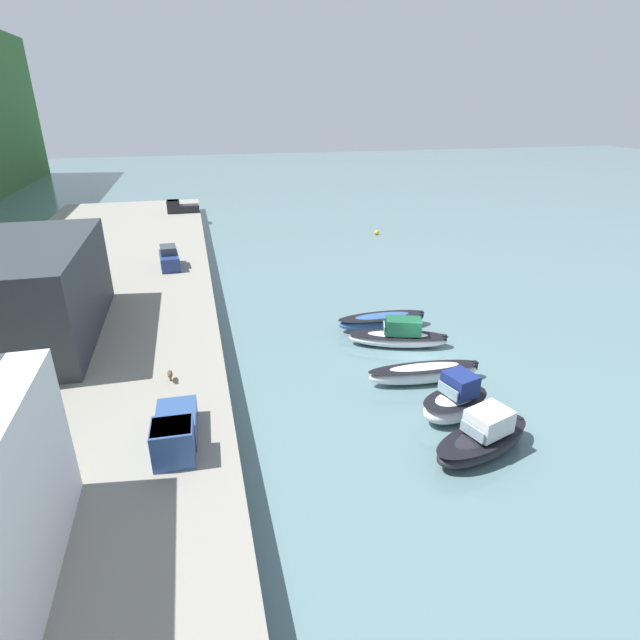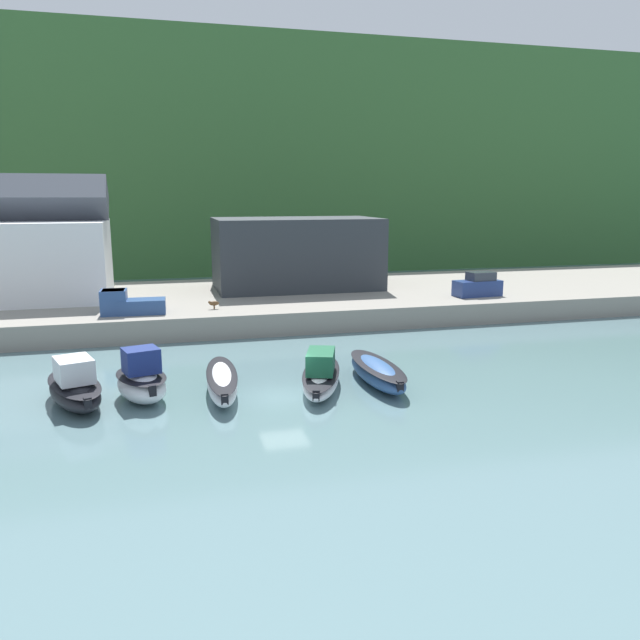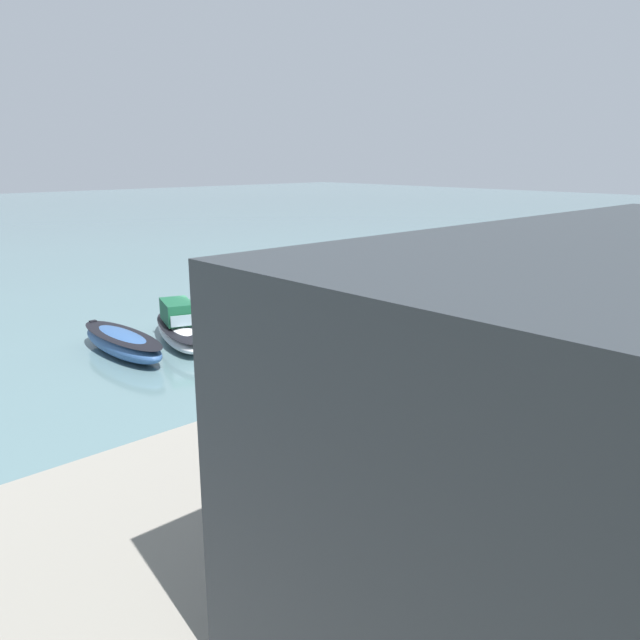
{
  "view_description": "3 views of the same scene",
  "coord_description": "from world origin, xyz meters",
  "px_view_note": "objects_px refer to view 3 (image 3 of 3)",
  "views": [
    {
      "loc": [
        -29.68,
        15.11,
        17.31
      ],
      "look_at": [
        4.58,
        6.45,
        1.81
      ],
      "focal_mm": 28.0,
      "sensor_mm": 36.0,
      "label": 1
    },
    {
      "loc": [
        -6.37,
        -31.79,
        10.8
      ],
      "look_at": [
        4.73,
        10.25,
        1.97
      ],
      "focal_mm": 35.0,
      "sensor_mm": 36.0,
      "label": 2
    },
    {
      "loc": [
        19.08,
        30.17,
        9.89
      ],
      "look_at": [
        -0.29,
        9.35,
        2.44
      ],
      "focal_mm": 35.0,
      "sensor_mm": 36.0,
      "label": 3
    }
  ],
  "objects_px": {
    "moored_boat_2": "(264,315)",
    "mooring_buoy_0": "(426,249)",
    "moored_boat_1": "(316,298)",
    "dog_on_quay": "(491,355)",
    "moored_boat_4": "(122,343)",
    "pickup_truck_0": "(560,316)",
    "moored_boat_0": "(353,293)",
    "moored_boat_3": "(179,328)"
  },
  "relations": [
    {
      "from": "moored_boat_2",
      "to": "mooring_buoy_0",
      "type": "bearing_deg",
      "value": -155.39
    },
    {
      "from": "moored_boat_1",
      "to": "mooring_buoy_0",
      "type": "height_order",
      "value": "moored_boat_1"
    },
    {
      "from": "moored_boat_1",
      "to": "moored_boat_2",
      "type": "distance_m",
      "value": 4.24
    },
    {
      "from": "moored_boat_1",
      "to": "dog_on_quay",
      "type": "xyz_separation_m",
      "value": [
        5.33,
        16.22,
        1.17
      ]
    },
    {
      "from": "moored_boat_2",
      "to": "moored_boat_4",
      "type": "bearing_deg",
      "value": 1.43
    },
    {
      "from": "pickup_truck_0",
      "to": "mooring_buoy_0",
      "type": "height_order",
      "value": "pickup_truck_0"
    },
    {
      "from": "moored_boat_2",
      "to": "pickup_truck_0",
      "type": "bearing_deg",
      "value": 112.61
    },
    {
      "from": "moored_boat_0",
      "to": "dog_on_quay",
      "type": "distance_m",
      "value": 18.31
    },
    {
      "from": "dog_on_quay",
      "to": "moored_boat_3",
      "type": "bearing_deg",
      "value": -167.97
    },
    {
      "from": "moored_boat_3",
      "to": "pickup_truck_0",
      "type": "distance_m",
      "value": 19.68
    },
    {
      "from": "mooring_buoy_0",
      "to": "dog_on_quay",
      "type": "bearing_deg",
      "value": 40.98
    },
    {
      "from": "moored_boat_1",
      "to": "pickup_truck_0",
      "type": "bearing_deg",
      "value": 78.48
    },
    {
      "from": "moored_boat_0",
      "to": "moored_boat_2",
      "type": "bearing_deg",
      "value": -19.32
    },
    {
      "from": "moored_boat_2",
      "to": "moored_boat_3",
      "type": "relative_size",
      "value": 1.0
    },
    {
      "from": "moored_boat_2",
      "to": "mooring_buoy_0",
      "type": "xyz_separation_m",
      "value": [
        -31.35,
        -11.96,
        -0.39
      ]
    },
    {
      "from": "moored_boat_1",
      "to": "pickup_truck_0",
      "type": "xyz_separation_m",
      "value": [
        -1.18,
        15.82,
        1.54
      ]
    },
    {
      "from": "moored_boat_1",
      "to": "dog_on_quay",
      "type": "height_order",
      "value": "moored_boat_1"
    },
    {
      "from": "moored_boat_2",
      "to": "moored_boat_0",
      "type": "bearing_deg",
      "value": -177.55
    },
    {
      "from": "moored_boat_0",
      "to": "dog_on_quay",
      "type": "bearing_deg",
      "value": 43.56
    },
    {
      "from": "moored_boat_4",
      "to": "dog_on_quay",
      "type": "height_order",
      "value": "dog_on_quay"
    },
    {
      "from": "dog_on_quay",
      "to": "mooring_buoy_0",
      "type": "distance_m",
      "value": 43.03
    },
    {
      "from": "moored_boat_3",
      "to": "moored_boat_4",
      "type": "relative_size",
      "value": 1.05
    },
    {
      "from": "moored_boat_2",
      "to": "mooring_buoy_0",
      "type": "height_order",
      "value": "moored_boat_2"
    },
    {
      "from": "moored_boat_0",
      "to": "moored_boat_4",
      "type": "height_order",
      "value": "moored_boat_0"
    },
    {
      "from": "moored_boat_3",
      "to": "dog_on_quay",
      "type": "xyz_separation_m",
      "value": [
        -4.4,
        16.68,
        1.44
      ]
    },
    {
      "from": "moored_boat_0",
      "to": "moored_boat_3",
      "type": "xyz_separation_m",
      "value": [
        13.08,
        -0.62,
        -0.13
      ]
    },
    {
      "from": "moored_boat_3",
      "to": "pickup_truck_0",
      "type": "bearing_deg",
      "value": 142.85
    },
    {
      "from": "moored_boat_0",
      "to": "moored_boat_2",
      "type": "xyz_separation_m",
      "value": [
        7.58,
        -0.17,
        -0.23
      ]
    },
    {
      "from": "moored_boat_0",
      "to": "moored_boat_2",
      "type": "distance_m",
      "value": 7.58
    },
    {
      "from": "pickup_truck_0",
      "to": "moored_boat_1",
      "type": "bearing_deg",
      "value": -173.77
    },
    {
      "from": "dog_on_quay",
      "to": "moored_boat_0",
      "type": "bearing_deg",
      "value": 148.86
    },
    {
      "from": "moored_boat_3",
      "to": "mooring_buoy_0",
      "type": "relative_size",
      "value": 12.73
    },
    {
      "from": "moored_boat_1",
      "to": "moored_boat_0",
      "type": "bearing_deg",
      "value": 161.44
    },
    {
      "from": "moored_boat_0",
      "to": "dog_on_quay",
      "type": "relative_size",
      "value": 7.72
    },
    {
      "from": "dog_on_quay",
      "to": "moored_boat_4",
      "type": "bearing_deg",
      "value": -157.62
    },
    {
      "from": "moored_boat_0",
      "to": "pickup_truck_0",
      "type": "height_order",
      "value": "pickup_truck_0"
    },
    {
      "from": "moored_boat_0",
      "to": "dog_on_quay",
      "type": "xyz_separation_m",
      "value": [
        8.68,
        16.06,
        1.31
      ]
    },
    {
      "from": "moored_boat_4",
      "to": "dog_on_quay",
      "type": "relative_size",
      "value": 8.6
    },
    {
      "from": "moored_boat_3",
      "to": "dog_on_quay",
      "type": "height_order",
      "value": "dog_on_quay"
    },
    {
      "from": "mooring_buoy_0",
      "to": "moored_boat_4",
      "type": "bearing_deg",
      "value": 16.08
    },
    {
      "from": "pickup_truck_0",
      "to": "mooring_buoy_0",
      "type": "relative_size",
      "value": 7.74
    },
    {
      "from": "moored_boat_1",
      "to": "mooring_buoy_0",
      "type": "xyz_separation_m",
      "value": [
        -27.12,
        -11.96,
        -0.77
      ]
    }
  ]
}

